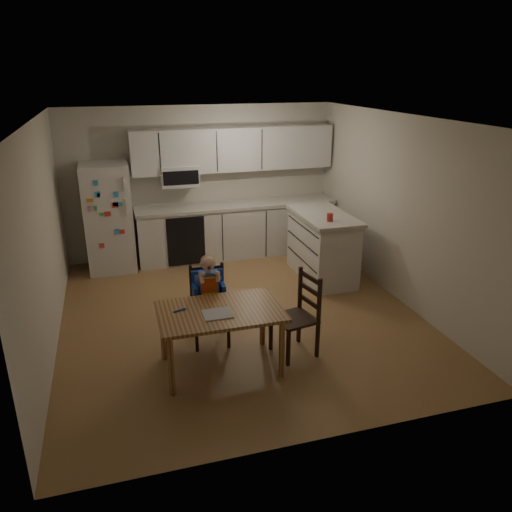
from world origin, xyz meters
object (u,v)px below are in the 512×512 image
object	(u,v)px
red_cup	(330,217)
chair_side	(302,309)
dining_table	(220,318)
kitchen_island	(322,246)
refrigerator	(109,218)
chair_booster	(209,290)

from	to	relation	value
red_cup	chair_side	bearing A→B (deg)	-122.90
dining_table	kitchen_island	bearing A→B (deg)	44.75
dining_table	chair_side	size ratio (longest dim) A/B	1.36
refrigerator	red_cup	xyz separation A→B (m)	(3.01, -1.65, 0.22)
red_cup	chair_booster	bearing A→B (deg)	-152.18
refrigerator	red_cup	distance (m)	3.44
kitchen_island	dining_table	bearing A→B (deg)	-135.25
red_cup	chair_side	size ratio (longest dim) A/B	0.12
chair_side	dining_table	bearing A→B (deg)	-97.49
chair_booster	chair_side	world-z (taller)	chair_booster
refrigerator	chair_booster	world-z (taller)	refrigerator
red_cup	chair_side	xyz separation A→B (m)	(-1.02, -1.58, -0.53)
kitchen_island	dining_table	world-z (taller)	kitchen_island
refrigerator	red_cup	size ratio (longest dim) A/B	15.06
chair_booster	chair_side	bearing A→B (deg)	-26.90
kitchen_island	red_cup	bearing A→B (deg)	-101.19
kitchen_island	chair_booster	world-z (taller)	chair_booster
chair_side	chair_booster	bearing A→B (deg)	-131.83
kitchen_island	refrigerator	bearing A→B (deg)	157.49
red_cup	refrigerator	bearing A→B (deg)	151.29
dining_table	refrigerator	bearing A→B (deg)	107.54
dining_table	chair_booster	distance (m)	0.62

